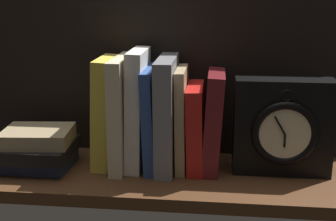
{
  "coord_description": "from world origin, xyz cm",
  "views": [
    {
      "loc": [
        12.04,
        -85.8,
        36.75
      ],
      "look_at": [
        2.21,
        3.23,
        12.11
      ],
      "focal_mm": 48.2,
      "sensor_mm": 36.0,
      "label": 1
    }
  ],
  "objects_px": {
    "book_maroon_dawkins": "(213,121)",
    "framed_clock": "(283,127)",
    "book_gray_chess": "(167,113)",
    "book_red_requiem": "(196,127)",
    "book_white_catcher": "(138,109)",
    "book_tan_shortstories": "(182,119)",
    "book_blue_modern": "(152,118)",
    "book_yellow_seinlanguage": "(106,112)",
    "book_stack_side": "(35,149)",
    "book_cream_twain": "(122,112)"
  },
  "relations": [
    {
      "from": "framed_clock",
      "to": "book_stack_side",
      "type": "height_order",
      "value": "framed_clock"
    },
    {
      "from": "book_red_requiem",
      "to": "book_stack_side",
      "type": "bearing_deg",
      "value": -172.88
    },
    {
      "from": "book_tan_shortstories",
      "to": "book_yellow_seinlanguage",
      "type": "bearing_deg",
      "value": 180.0
    },
    {
      "from": "book_cream_twain",
      "to": "framed_clock",
      "type": "height_order",
      "value": "book_cream_twain"
    },
    {
      "from": "book_blue_modern",
      "to": "book_gray_chess",
      "type": "relative_size",
      "value": 0.91
    },
    {
      "from": "book_tan_shortstories",
      "to": "book_maroon_dawkins",
      "type": "relative_size",
      "value": 1.03
    },
    {
      "from": "book_yellow_seinlanguage",
      "to": "book_stack_side",
      "type": "relative_size",
      "value": 1.35
    },
    {
      "from": "framed_clock",
      "to": "book_cream_twain",
      "type": "bearing_deg",
      "value": 177.93
    },
    {
      "from": "book_gray_chess",
      "to": "book_red_requiem",
      "type": "bearing_deg",
      "value": 0.0
    },
    {
      "from": "book_blue_modern",
      "to": "book_gray_chess",
      "type": "height_order",
      "value": "book_gray_chess"
    },
    {
      "from": "book_cream_twain",
      "to": "book_red_requiem",
      "type": "bearing_deg",
      "value": 0.0
    },
    {
      "from": "book_white_catcher",
      "to": "book_stack_side",
      "type": "distance_m",
      "value": 0.23
    },
    {
      "from": "book_red_requiem",
      "to": "book_maroon_dawkins",
      "type": "relative_size",
      "value": 0.86
    },
    {
      "from": "book_white_catcher",
      "to": "book_gray_chess",
      "type": "distance_m",
      "value": 0.06
    },
    {
      "from": "book_white_catcher",
      "to": "book_gray_chess",
      "type": "relative_size",
      "value": 1.07
    },
    {
      "from": "framed_clock",
      "to": "book_stack_side",
      "type": "bearing_deg",
      "value": -176.65
    },
    {
      "from": "book_cream_twain",
      "to": "book_blue_modern",
      "type": "relative_size",
      "value": 1.1
    },
    {
      "from": "framed_clock",
      "to": "book_stack_side",
      "type": "distance_m",
      "value": 0.51
    },
    {
      "from": "book_maroon_dawkins",
      "to": "framed_clock",
      "type": "distance_m",
      "value": 0.14
    },
    {
      "from": "book_gray_chess",
      "to": "book_maroon_dawkins",
      "type": "xyz_separation_m",
      "value": [
        0.1,
        0.0,
        -0.01
      ]
    },
    {
      "from": "book_yellow_seinlanguage",
      "to": "book_gray_chess",
      "type": "height_order",
      "value": "book_gray_chess"
    },
    {
      "from": "book_cream_twain",
      "to": "book_maroon_dawkins",
      "type": "relative_size",
      "value": 1.14
    },
    {
      "from": "book_white_catcher",
      "to": "book_blue_modern",
      "type": "distance_m",
      "value": 0.03
    },
    {
      "from": "book_yellow_seinlanguage",
      "to": "book_red_requiem",
      "type": "bearing_deg",
      "value": 0.0
    },
    {
      "from": "book_maroon_dawkins",
      "to": "framed_clock",
      "type": "relative_size",
      "value": 1.04
    },
    {
      "from": "book_yellow_seinlanguage",
      "to": "book_gray_chess",
      "type": "bearing_deg",
      "value": 0.0
    },
    {
      "from": "book_blue_modern",
      "to": "book_maroon_dawkins",
      "type": "bearing_deg",
      "value": 0.0
    },
    {
      "from": "book_white_catcher",
      "to": "book_tan_shortstories",
      "type": "distance_m",
      "value": 0.09
    },
    {
      "from": "book_yellow_seinlanguage",
      "to": "book_cream_twain",
      "type": "height_order",
      "value": "book_cream_twain"
    },
    {
      "from": "book_stack_side",
      "to": "book_yellow_seinlanguage",
      "type": "bearing_deg",
      "value": 16.05
    },
    {
      "from": "book_gray_chess",
      "to": "book_yellow_seinlanguage",
      "type": "bearing_deg",
      "value": 180.0
    },
    {
      "from": "book_red_requiem",
      "to": "book_maroon_dawkins",
      "type": "bearing_deg",
      "value": 0.0
    },
    {
      "from": "book_cream_twain",
      "to": "book_gray_chess",
      "type": "distance_m",
      "value": 0.09
    },
    {
      "from": "book_stack_side",
      "to": "book_cream_twain",
      "type": "bearing_deg",
      "value": 13.06
    },
    {
      "from": "book_gray_chess",
      "to": "framed_clock",
      "type": "distance_m",
      "value": 0.24
    },
    {
      "from": "book_cream_twain",
      "to": "book_stack_side",
      "type": "bearing_deg",
      "value": -166.94
    },
    {
      "from": "book_yellow_seinlanguage",
      "to": "book_stack_side",
      "type": "bearing_deg",
      "value": -163.95
    },
    {
      "from": "book_yellow_seinlanguage",
      "to": "framed_clock",
      "type": "bearing_deg",
      "value": -1.87
    },
    {
      "from": "book_cream_twain",
      "to": "framed_clock",
      "type": "xyz_separation_m",
      "value": [
        0.33,
        -0.01,
        -0.02
      ]
    },
    {
      "from": "book_maroon_dawkins",
      "to": "book_yellow_seinlanguage",
      "type": "bearing_deg",
      "value": 180.0
    },
    {
      "from": "book_gray_chess",
      "to": "book_red_requiem",
      "type": "height_order",
      "value": "book_gray_chess"
    },
    {
      "from": "book_red_requiem",
      "to": "framed_clock",
      "type": "bearing_deg",
      "value": -3.89
    },
    {
      "from": "book_white_catcher",
      "to": "book_blue_modern",
      "type": "relative_size",
      "value": 1.17
    },
    {
      "from": "book_yellow_seinlanguage",
      "to": "book_cream_twain",
      "type": "relative_size",
      "value": 0.99
    },
    {
      "from": "book_white_catcher",
      "to": "book_tan_shortstories",
      "type": "height_order",
      "value": "book_white_catcher"
    },
    {
      "from": "book_yellow_seinlanguage",
      "to": "framed_clock",
      "type": "height_order",
      "value": "book_yellow_seinlanguage"
    },
    {
      "from": "book_yellow_seinlanguage",
      "to": "book_tan_shortstories",
      "type": "bearing_deg",
      "value": 0.0
    },
    {
      "from": "book_maroon_dawkins",
      "to": "framed_clock",
      "type": "bearing_deg",
      "value": -4.89
    },
    {
      "from": "book_tan_shortstories",
      "to": "book_stack_side",
      "type": "relative_size",
      "value": 1.24
    },
    {
      "from": "framed_clock",
      "to": "book_stack_side",
      "type": "relative_size",
      "value": 1.15
    }
  ]
}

